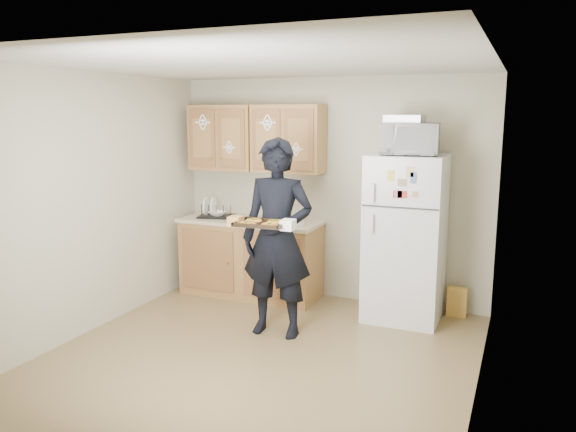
% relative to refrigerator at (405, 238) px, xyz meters
% --- Properties ---
extents(floor, '(3.60, 3.60, 0.00)m').
position_rel_refrigerator_xyz_m(floor, '(-0.95, -1.43, -0.85)').
color(floor, brown).
rests_on(floor, ground).
extents(ceiling, '(3.60, 3.60, 0.00)m').
position_rel_refrigerator_xyz_m(ceiling, '(-0.95, -1.43, 1.65)').
color(ceiling, silver).
rests_on(ceiling, wall_back).
extents(wall_back, '(3.60, 0.04, 2.50)m').
position_rel_refrigerator_xyz_m(wall_back, '(-0.95, 0.37, 0.40)').
color(wall_back, '#AEA88D').
rests_on(wall_back, floor).
extents(wall_front, '(3.60, 0.04, 2.50)m').
position_rel_refrigerator_xyz_m(wall_front, '(-0.95, -3.23, 0.40)').
color(wall_front, '#AEA88D').
rests_on(wall_front, floor).
extents(wall_left, '(0.04, 3.60, 2.50)m').
position_rel_refrigerator_xyz_m(wall_left, '(-2.75, -1.43, 0.40)').
color(wall_left, '#AEA88D').
rests_on(wall_left, floor).
extents(wall_right, '(0.04, 3.60, 2.50)m').
position_rel_refrigerator_xyz_m(wall_right, '(0.85, -1.43, 0.40)').
color(wall_right, '#AEA88D').
rests_on(wall_right, floor).
extents(refrigerator, '(0.75, 0.70, 1.70)m').
position_rel_refrigerator_xyz_m(refrigerator, '(0.00, 0.00, 0.00)').
color(refrigerator, silver).
rests_on(refrigerator, floor).
extents(base_cabinet, '(1.60, 0.60, 0.86)m').
position_rel_refrigerator_xyz_m(base_cabinet, '(-1.80, 0.05, -0.42)').
color(base_cabinet, '#9A5C35').
rests_on(base_cabinet, floor).
extents(countertop, '(1.64, 0.64, 0.04)m').
position_rel_refrigerator_xyz_m(countertop, '(-1.80, 0.05, 0.03)').
color(countertop, '#C3B796').
rests_on(countertop, base_cabinet).
extents(upper_cab_left, '(0.80, 0.33, 0.75)m').
position_rel_refrigerator_xyz_m(upper_cab_left, '(-2.20, 0.18, 0.98)').
color(upper_cab_left, '#9A5C35').
rests_on(upper_cab_left, wall_back).
extents(upper_cab_right, '(0.80, 0.33, 0.75)m').
position_rel_refrigerator_xyz_m(upper_cab_right, '(-1.38, 0.18, 0.98)').
color(upper_cab_right, '#9A5C35').
rests_on(upper_cab_right, wall_back).
extents(cereal_box, '(0.20, 0.07, 0.32)m').
position_rel_refrigerator_xyz_m(cereal_box, '(0.52, 0.24, -0.69)').
color(cereal_box, '#E7D051').
rests_on(cereal_box, floor).
extents(person, '(0.72, 0.50, 1.89)m').
position_rel_refrigerator_xyz_m(person, '(-1.03, -0.91, 0.09)').
color(person, black).
rests_on(person, floor).
extents(baking_tray, '(0.46, 0.35, 0.04)m').
position_rel_refrigerator_xyz_m(baking_tray, '(-1.05, -1.20, 0.28)').
color(baking_tray, black).
rests_on(baking_tray, person).
extents(pizza_front_left, '(0.15, 0.15, 0.02)m').
position_rel_refrigerator_xyz_m(pizza_front_left, '(-1.15, -1.29, 0.30)').
color(pizza_front_left, orange).
rests_on(pizza_front_left, baking_tray).
extents(pizza_front_right, '(0.15, 0.15, 0.02)m').
position_rel_refrigerator_xyz_m(pizza_front_right, '(-0.94, -1.27, 0.30)').
color(pizza_front_right, orange).
rests_on(pizza_front_right, baking_tray).
extents(pizza_back_left, '(0.15, 0.15, 0.02)m').
position_rel_refrigerator_xyz_m(pizza_back_left, '(-1.16, -1.14, 0.30)').
color(pizza_back_left, orange).
rests_on(pizza_back_left, baking_tray).
extents(pizza_back_right, '(0.15, 0.15, 0.02)m').
position_rel_refrigerator_xyz_m(pizza_back_right, '(-0.95, -1.12, 0.30)').
color(pizza_back_right, orange).
rests_on(pizza_back_right, baking_tray).
extents(microwave, '(0.60, 0.44, 0.31)m').
position_rel_refrigerator_xyz_m(microwave, '(0.01, -0.05, 1.01)').
color(microwave, silver).
rests_on(microwave, refrigerator).
extents(foil_pan, '(0.38, 0.28, 0.08)m').
position_rel_refrigerator_xyz_m(foil_pan, '(-0.05, -0.02, 1.20)').
color(foil_pan, '#BCBCC3').
rests_on(foil_pan, microwave).
extents(dish_rack, '(0.45, 0.38, 0.16)m').
position_rel_refrigerator_xyz_m(dish_rack, '(-2.24, 0.03, 0.13)').
color(dish_rack, black).
rests_on(dish_rack, countertop).
extents(bowl, '(0.24, 0.24, 0.05)m').
position_rel_refrigerator_xyz_m(bowl, '(-2.22, 0.03, 0.09)').
color(bowl, white).
rests_on(bowl, dish_rack).
extents(soap_bottle, '(0.11, 0.11, 0.19)m').
position_rel_refrigerator_xyz_m(soap_bottle, '(-1.15, -0.04, 0.15)').
color(soap_bottle, silver).
rests_on(soap_bottle, countertop).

